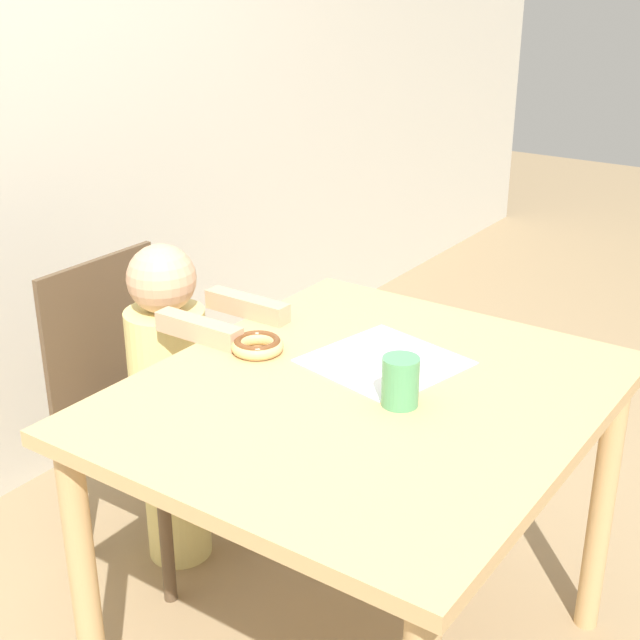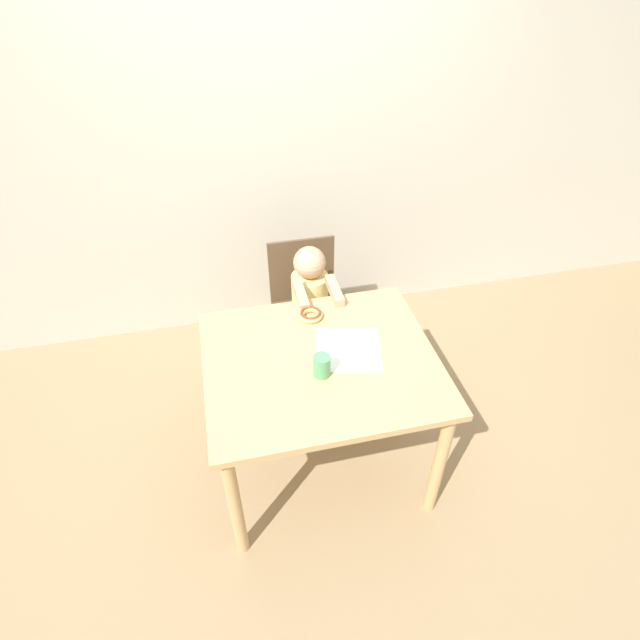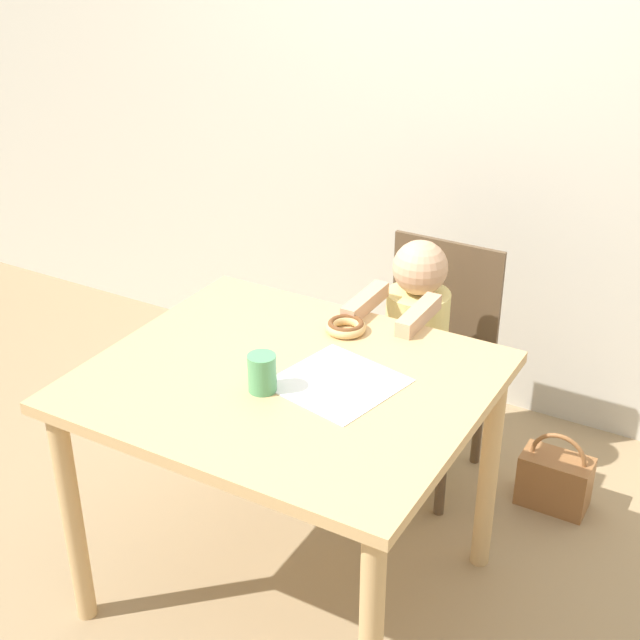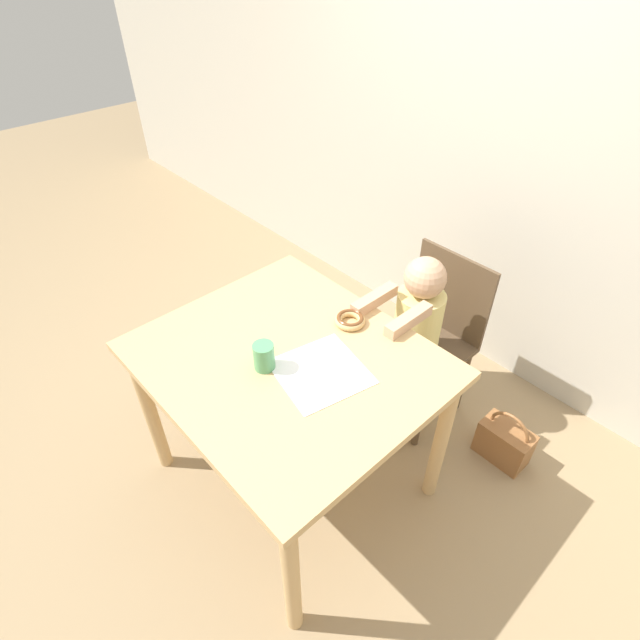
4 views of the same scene
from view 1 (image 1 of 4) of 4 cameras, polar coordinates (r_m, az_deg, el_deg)
The scene contains 7 objects.
dining_table at distance 1.98m, azimuth 2.89°, elevation -7.26°, with size 1.08×0.93×0.78m.
chair at distance 2.60m, azimuth -11.38°, elevation -5.44°, with size 0.41×0.42×0.86m.
child_figure at distance 2.50m, azimuth -9.44°, elevation -5.18°, with size 0.23×0.44×0.95m.
donut at distance 2.10m, azimuth -4.03°, elevation -1.59°, with size 0.12×0.12×0.04m.
napkin at distance 2.05m, azimuth 4.14°, elevation -2.67°, with size 0.36×0.36×0.00m.
handbag at distance 3.09m, azimuth -4.24°, elevation -7.44°, with size 0.24×0.14×0.30m.
cup at distance 1.85m, azimuth 5.17°, elevation -3.94°, with size 0.08×0.08×0.11m.
Camera 1 is at (-1.47, -0.90, 1.65)m, focal length 50.00 mm.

